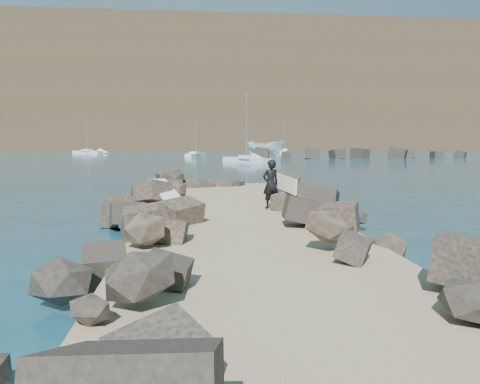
# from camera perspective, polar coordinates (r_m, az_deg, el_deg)

# --- Properties ---
(ground) EXTENTS (800.00, 800.00, 0.00)m
(ground) POSITION_cam_1_polar(r_m,az_deg,el_deg) (15.08, -0.38, -5.24)
(ground) COLOR #0F384C
(ground) RESTS_ON ground
(jetty) EXTENTS (6.00, 26.00, 0.60)m
(jetty) POSITION_cam_1_polar(r_m,az_deg,el_deg) (13.08, 0.44, -5.73)
(jetty) COLOR #8C7759
(jetty) RESTS_ON ground
(riprap_left) EXTENTS (2.60, 22.00, 1.00)m
(riprap_left) POSITION_cam_1_polar(r_m,az_deg,el_deg) (13.54, -12.13, -4.59)
(riprap_left) COLOR black
(riprap_left) RESTS_ON ground
(riprap_right) EXTENTS (2.60, 22.00, 1.00)m
(riprap_right) POSITION_cam_1_polar(r_m,az_deg,el_deg) (14.12, 12.03, -4.13)
(riprap_right) COLOR black
(riprap_right) RESTS_ON ground
(breakwater_secondary) EXTENTS (52.00, 4.00, 1.20)m
(breakwater_secondary) POSITION_cam_1_polar(r_m,az_deg,el_deg) (78.67, 21.84, 4.28)
(breakwater_secondary) COLOR black
(breakwater_secondary) RESTS_ON ground
(headland) EXTENTS (360.00, 140.00, 32.00)m
(headland) POSITION_cam_1_polar(r_m,az_deg,el_deg) (175.55, -2.08, 10.78)
(headland) COLOR #2D4919
(headland) RESTS_ON ground
(surfboard_resting) EXTENTS (1.46, 2.76, 0.09)m
(surfboard_resting) POSITION_cam_1_polar(r_m,az_deg,el_deg) (17.63, -9.10, -0.16)
(surfboard_resting) COLOR white
(surfboard_resting) RESTS_ON riprap_left
(boat_imported) EXTENTS (7.52, 5.57, 2.74)m
(boat_imported) POSITION_cam_1_polar(r_m,az_deg,el_deg) (86.59, 3.08, 5.42)
(boat_imported) COLOR silver
(boat_imported) RESTS_ON ground
(surfer_with_board) EXTENTS (1.09, 2.12, 1.74)m
(surfer_with_board) POSITION_cam_1_polar(r_m,az_deg,el_deg) (16.61, 3.98, 0.99)
(surfer_with_board) COLOR black
(surfer_with_board) RESTS_ON jetty
(sailboat_b) EXTENTS (3.51, 5.31, 6.65)m
(sailboat_b) POSITION_cam_1_polar(r_m,az_deg,el_deg) (76.88, -5.43, 4.50)
(sailboat_b) COLOR silver
(sailboat_b) RESTS_ON ground
(sailboat_c) EXTENTS (5.75, 6.97, 8.95)m
(sailboat_c) POSITION_cam_1_polar(r_m,az_deg,el_deg) (59.26, 0.80, 3.92)
(sailboat_c) COLOR silver
(sailboat_c) RESTS_ON ground
(sailboat_e) EXTENTS (6.59, 5.31, 8.44)m
(sailboat_e) POSITION_cam_1_polar(r_m,az_deg,el_deg) (97.35, -18.09, 4.63)
(sailboat_e) COLOR silver
(sailboat_e) RESTS_ON ground
(sailboat_d) EXTENTS (3.23, 6.12, 7.37)m
(sailboat_d) POSITION_cam_1_polar(r_m,az_deg,el_deg) (97.63, 5.48, 4.93)
(sailboat_d) COLOR silver
(sailboat_d) RESTS_ON ground
(headland_buildings) EXTENTS (137.50, 30.50, 5.00)m
(headland_buildings) POSITION_cam_1_polar(r_m,az_deg,el_deg) (170.70, 0.46, 16.99)
(headland_buildings) COLOR white
(headland_buildings) RESTS_ON headland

